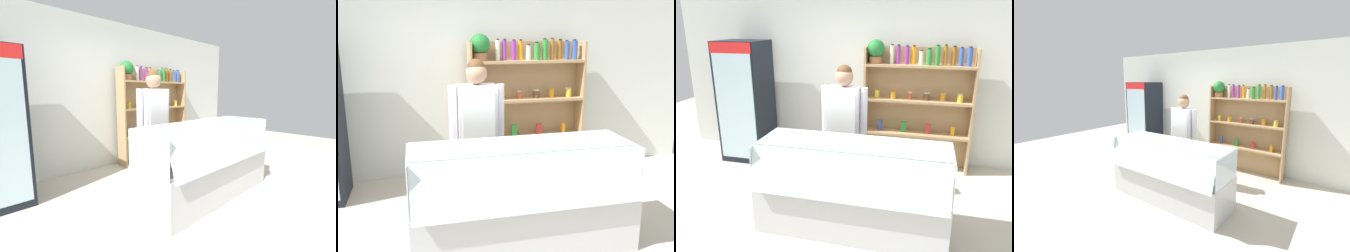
{
  "view_description": "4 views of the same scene",
  "coord_description": "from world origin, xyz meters",
  "views": [
    {
      "loc": [
        -2.25,
        -1.86,
        1.41
      ],
      "look_at": [
        -0.17,
        0.35,
        0.95
      ],
      "focal_mm": 24.0,
      "sensor_mm": 36.0,
      "label": 1
    },
    {
      "loc": [
        -0.75,
        -3.16,
        1.99
      ],
      "look_at": [
        0.18,
        0.66,
        1.01
      ],
      "focal_mm": 40.0,
      "sensor_mm": 36.0,
      "label": 2
    },
    {
      "loc": [
        0.87,
        -3.19,
        2.25
      ],
      "look_at": [
        -0.09,
        0.57,
        0.99
      ],
      "focal_mm": 35.0,
      "sensor_mm": 36.0,
      "label": 3
    },
    {
      "loc": [
        2.41,
        -2.8,
        1.98
      ],
      "look_at": [
        0.06,
        0.42,
        1.18
      ],
      "focal_mm": 24.0,
      "sensor_mm": 36.0,
      "label": 4
    }
  ],
  "objects": [
    {
      "name": "ground_plane",
      "position": [
        0.0,
        0.0,
        0.0
      ],
      "size": [
        12.0,
        12.0,
        0.0
      ],
      "primitive_type": "plane",
      "color": "beige"
    },
    {
      "name": "deli_display_case",
      "position": [
        0.16,
        -0.07,
        0.31
      ],
      "size": [
        2.06,
        0.78,
        1.01
      ],
      "color": "silver",
      "rests_on": "ground"
    },
    {
      "name": "shelving_unit",
      "position": [
        0.68,
        1.79,
        1.15
      ],
      "size": [
        1.61,
        0.29,
        1.98
      ],
      "color": "tan",
      "rests_on": "ground"
    },
    {
      "name": "back_wall",
      "position": [
        0.0,
        2.05,
        1.35
      ],
      "size": [
        6.8,
        0.1,
        2.7
      ],
      "primitive_type": "cube",
      "color": "silver",
      "rests_on": "ground"
    },
    {
      "name": "shop_clerk",
      "position": [
        -0.12,
        0.71,
        1.03
      ],
      "size": [
        0.6,
        0.25,
        1.73
      ],
      "color": "#2D2D38",
      "rests_on": "ground"
    }
  ]
}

